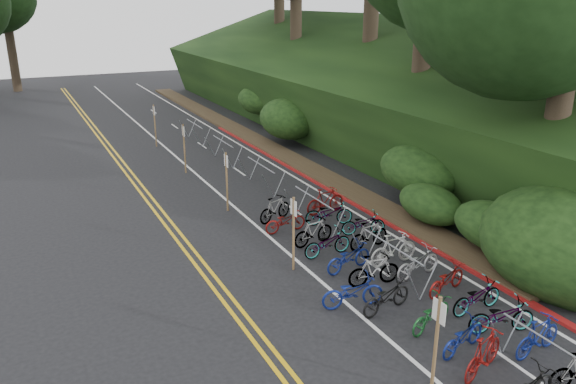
% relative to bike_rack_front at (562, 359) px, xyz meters
% --- Properties ---
extents(ground, '(120.00, 120.00, 0.00)m').
position_rel_bike_rack_front_xyz_m(ground, '(-3.21, 2.92, -0.81)').
color(ground, black).
rests_on(ground, ground).
extents(road_markings, '(7.47, 80.00, 0.01)m').
position_rel_bike_rack_front_xyz_m(road_markings, '(-2.57, 13.01, -0.80)').
color(road_markings, gold).
rests_on(road_markings, ground).
extents(red_curb, '(0.25, 28.00, 0.10)m').
position_rel_bike_rack_front_xyz_m(red_curb, '(2.49, 14.92, -0.76)').
color(red_curb, maroon).
rests_on(red_curb, ground).
extents(embankment, '(14.30, 48.14, 9.11)m').
position_rel_bike_rack_front_xyz_m(embankment, '(9.76, 21.96, 1.76)').
color(embankment, black).
rests_on(embankment, ground).
extents(bike_rack_front, '(1.09, 3.36, 1.07)m').
position_rel_bike_rack_front_xyz_m(bike_rack_front, '(0.00, 0.00, 0.00)').
color(bike_rack_front, gray).
rests_on(bike_rack_front, ground).
extents(bike_racks_rest, '(1.14, 23.00, 1.17)m').
position_rel_bike_rack_front_xyz_m(bike_racks_rest, '(-0.21, 15.92, 0.05)').
color(bike_racks_rest, gray).
rests_on(bike_racks_rest, ground).
extents(signpost_near, '(0.08, 0.40, 2.48)m').
position_rel_bike_rack_front_xyz_m(signpost_near, '(-2.66, 1.09, 0.61)').
color(signpost_near, brown).
rests_on(signpost_near, ground).
extents(signposts_rest, '(0.08, 18.40, 2.50)m').
position_rel_bike_rack_front_xyz_m(signposts_rest, '(-2.61, 16.92, 0.62)').
color(signposts_rest, brown).
rests_on(signposts_rest, ground).
extents(bike_front, '(0.98, 1.93, 0.97)m').
position_rel_bike_rack_front_xyz_m(bike_front, '(-2.16, 5.10, -0.32)').
color(bike_front, navy).
rests_on(bike_front, ground).
extents(bike_valet, '(3.47, 13.92, 1.10)m').
position_rel_bike_rack_front_xyz_m(bike_valet, '(-0.20, 5.89, -0.32)').
color(bike_valet, black).
rests_on(bike_valet, ground).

